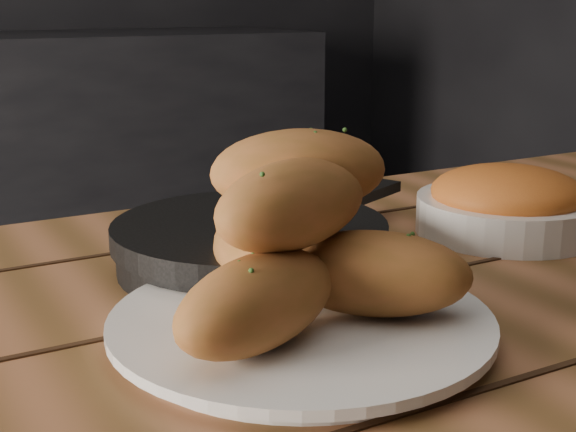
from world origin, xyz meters
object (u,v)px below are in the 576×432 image
object	(u,v)px
bowl	(507,204)
skillet	(252,243)
bread_rolls	(298,242)
plate	(301,325)

from	to	relation	value
bowl	skillet	bearing A→B (deg)	173.70
bread_rolls	skillet	xyz separation A→B (m)	(0.04, 0.16, -0.05)
skillet	bowl	size ratio (longest dim) A/B	1.95
bowl	plate	bearing A→B (deg)	-158.35
skillet	plate	bearing A→B (deg)	-104.22
bread_rolls	skillet	world-z (taller)	bread_rolls
plate	skillet	world-z (taller)	skillet
plate	skillet	bearing A→B (deg)	75.78
bread_rolls	bowl	bearing A→B (deg)	21.12
plate	bread_rolls	xyz separation A→B (m)	(-0.00, 0.00, 0.07)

